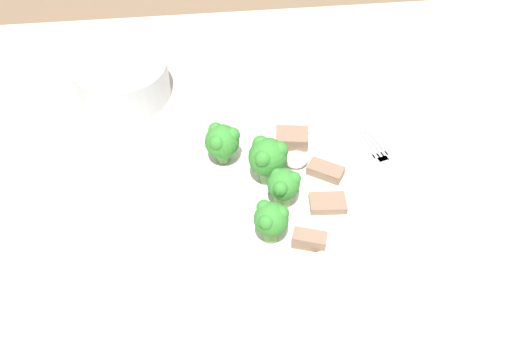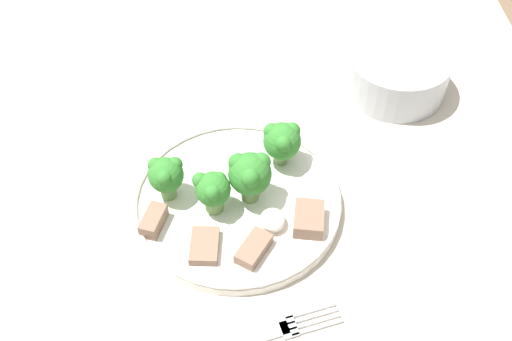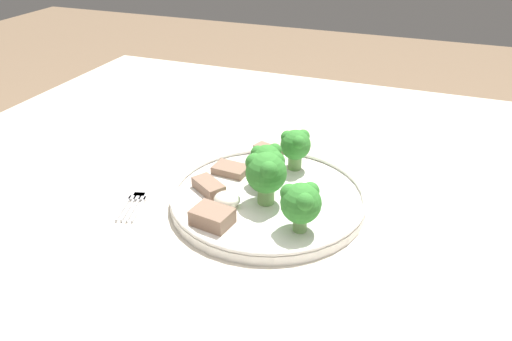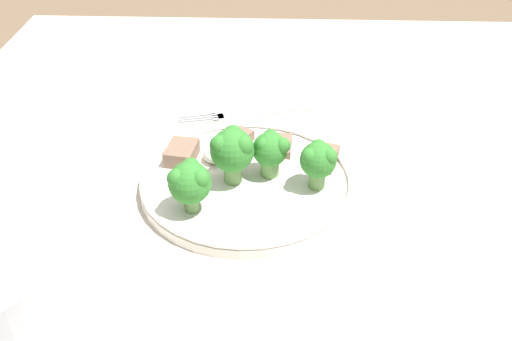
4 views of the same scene
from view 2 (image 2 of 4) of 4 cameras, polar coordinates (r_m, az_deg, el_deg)
name	(u,v)px [view 2 (image 2 of 4)]	position (r m, az deg, el deg)	size (l,w,h in m)	color
table	(219,246)	(0.83, -3.54, -7.21)	(1.16, 0.97, 0.75)	beige
dinner_plate	(237,201)	(0.73, -1.80, -2.91)	(0.25, 0.25, 0.02)	white
fork	(246,340)	(0.64, -0.94, -15.81)	(0.07, 0.20, 0.00)	silver
cream_bowl	(396,74)	(0.89, 13.21, 8.89)	(0.15, 0.15, 0.06)	#B7BCC6
broccoli_floret_near_rim_left	(250,174)	(0.70, -0.59, -0.31)	(0.05, 0.05, 0.07)	#709E56
broccoli_floret_center_left	(166,175)	(0.71, -8.58, -0.38)	(0.04, 0.04, 0.06)	#709E56
broccoli_floret_back_left	(210,190)	(0.69, -4.41, -1.83)	(0.04, 0.04, 0.06)	#709E56
broccoli_floret_front_left	(282,141)	(0.74, 2.50, 2.86)	(0.05, 0.05, 0.06)	#709E56
meat_slice_front_slice	(254,249)	(0.68, -0.22, -7.44)	(0.05, 0.05, 0.01)	#846651
meat_slice_middle_slice	(309,219)	(0.70, 5.05, -4.61)	(0.05, 0.04, 0.02)	#846651
meat_slice_rear_slice	(153,221)	(0.71, -9.74, -4.74)	(0.05, 0.03, 0.02)	#846651
meat_slice_edge_slice	(204,246)	(0.68, -4.93, -7.15)	(0.05, 0.04, 0.01)	#846651
sauce_dollop	(273,220)	(0.70, 1.60, -4.74)	(0.03, 0.03, 0.02)	silver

